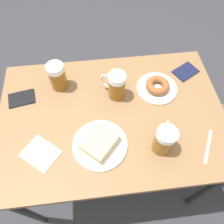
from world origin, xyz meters
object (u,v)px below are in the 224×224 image
beer_mug_left (164,140)px  beer_mug_center (57,76)px  beer_mug_right (116,85)px  plate_with_cake (100,143)px  plate_with_donut (157,87)px  fork (208,147)px  passport_near_edge (186,72)px  napkin_folded (41,154)px  passport_far_edge (22,98)px

beer_mug_left → beer_mug_center: (-0.39, -0.44, 0.00)m
beer_mug_left → beer_mug_right: same height
plate_with_cake → beer_mug_center: (-0.36, -0.18, 0.05)m
plate_with_donut → beer_mug_center: bearing=-99.3°
beer_mug_left → fork: 0.22m
beer_mug_right → passport_near_edge: beer_mug_right is taller
beer_mug_right → fork: beer_mug_right is taller
fork → plate_with_cake: bearing=-97.6°
plate_with_cake → beer_mug_right: size_ratio=1.64×
beer_mug_right → napkin_folded: bearing=-52.7°
beer_mug_left → napkin_folded: beer_mug_left is taller
plate_with_donut → napkin_folded: plate_with_donut is taller
plate_with_donut → beer_mug_center: (-0.08, -0.49, 0.05)m
plate_with_cake → passport_near_edge: bearing=126.7°
plate_with_cake → beer_mug_right: (-0.26, 0.10, 0.05)m
napkin_folded → passport_far_edge: bearing=-160.2°
plate_with_cake → beer_mug_center: beer_mug_center is taller
plate_with_cake → passport_far_edge: size_ratio=1.72×
napkin_folded → fork: 0.72m
passport_far_edge → fork: bearing=66.9°
napkin_folded → fork: same height
beer_mug_left → passport_near_edge: (-0.41, 0.23, -0.07)m
passport_near_edge → beer_mug_left: bearing=-29.7°
beer_mug_right → passport_far_edge: bearing=-93.5°
beer_mug_right → plate_with_cake: bearing=-21.4°
plate_with_donut → passport_near_edge: plate_with_donut is taller
beer_mug_center → passport_far_edge: size_ratio=1.05×
napkin_folded → passport_far_edge: 0.32m
plate_with_donut → beer_mug_right: beer_mug_right is taller
beer_mug_left → passport_far_edge: beer_mug_left is taller
beer_mug_right → passport_near_edge: bearing=105.1°
plate_with_cake → beer_mug_left: (0.04, 0.26, 0.05)m
beer_mug_right → passport_near_edge: 0.41m
plate_with_donut → beer_mug_right: (0.01, -0.21, 0.05)m
plate_with_cake → fork: bearing=82.4°
fork → passport_near_edge: (-0.43, 0.03, 0.00)m
beer_mug_center → passport_near_edge: beer_mug_center is taller
fork → napkin_folded: bearing=-94.2°
beer_mug_left → beer_mug_center: bearing=-131.9°
beer_mug_right → passport_near_edge: size_ratio=0.95×
plate_with_donut → beer_mug_left: bearing=-9.4°
passport_far_edge → beer_mug_right: bearing=86.5°
napkin_folded → beer_mug_right: bearing=127.3°
plate_with_donut → passport_near_edge: size_ratio=1.34×
beer_mug_left → passport_far_edge: size_ratio=1.05×
plate_with_cake → beer_mug_center: size_ratio=1.64×
plate_with_donut → beer_mug_left: 0.32m
beer_mug_right → plate_with_donut: bearing=93.2°
plate_with_cake → beer_mug_left: 0.27m
beer_mug_left → beer_mug_right: size_ratio=1.00×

